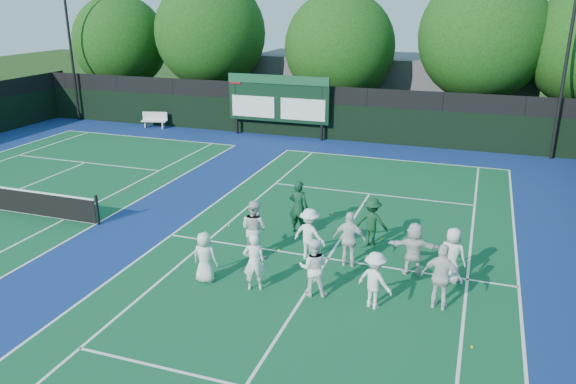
% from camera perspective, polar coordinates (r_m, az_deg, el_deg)
% --- Properties ---
extents(ground, '(120.00, 120.00, 0.00)m').
position_cam_1_polar(ground, '(16.56, 3.14, -8.23)').
color(ground, '#1A350E').
rests_on(ground, ground).
extents(court_apron, '(34.00, 32.00, 0.01)m').
position_cam_1_polar(court_apron, '(19.68, -13.06, -4.11)').
color(court_apron, navy).
rests_on(court_apron, ground).
extents(near_court, '(11.05, 23.85, 0.01)m').
position_cam_1_polar(near_court, '(17.42, 4.07, -6.77)').
color(near_court, '#104E2B').
rests_on(near_court, ground).
extents(back_fence, '(34.00, 0.08, 3.00)m').
position_cam_1_polar(back_fence, '(32.38, 0.92, 7.98)').
color(back_fence, black).
rests_on(back_fence, ground).
extents(scoreboard, '(6.00, 0.21, 3.55)m').
position_cam_1_polar(scoreboard, '(32.18, -1.04, 9.42)').
color(scoreboard, black).
rests_on(scoreboard, ground).
extents(clubhouse, '(18.00, 6.00, 4.00)m').
position_cam_1_polar(clubhouse, '(39.03, 10.41, 10.54)').
color(clubhouse, '#56565B').
rests_on(clubhouse, ground).
extents(light_pole_left, '(1.20, 0.30, 10.12)m').
position_cam_1_polar(light_pole_left, '(38.97, -21.52, 15.93)').
color(light_pole_left, black).
rests_on(light_pole_left, ground).
extents(light_pole_right, '(1.20, 0.30, 10.12)m').
position_cam_1_polar(light_pole_right, '(30.09, 26.87, 14.66)').
color(light_pole_right, black).
rests_on(light_pole_right, ground).
extents(bench, '(1.59, 0.79, 0.98)m').
position_cam_1_polar(bench, '(35.85, -13.40, 7.20)').
color(bench, white).
rests_on(bench, ground).
extents(tree_a, '(6.35, 6.35, 7.92)m').
position_cam_1_polar(tree_a, '(41.41, -16.42, 14.16)').
color(tree_a, '#311D0D').
rests_on(tree_a, ground).
extents(tree_b, '(7.10, 7.10, 9.04)m').
position_cam_1_polar(tree_b, '(37.81, -7.60, 15.45)').
color(tree_b, '#311D0D').
rests_on(tree_b, ground).
extents(tree_c, '(6.62, 6.62, 8.13)m').
position_cam_1_polar(tree_c, '(34.88, 5.55, 14.15)').
color(tree_c, '#311D0D').
rests_on(tree_c, ground).
extents(tree_d, '(7.08, 7.08, 9.14)m').
position_cam_1_polar(tree_d, '(33.81, 19.45, 14.35)').
color(tree_d, '#311D0D').
rests_on(tree_d, ground).
extents(tennis_ball_0, '(0.07, 0.07, 0.07)m').
position_cam_1_polar(tennis_ball_0, '(17.88, -0.94, -5.92)').
color(tennis_ball_0, '#C9D218').
rests_on(tennis_ball_0, ground).
extents(tennis_ball_1, '(0.07, 0.07, 0.07)m').
position_cam_1_polar(tennis_ball_1, '(18.91, 9.57, -4.75)').
color(tennis_ball_1, '#C9D218').
rests_on(tennis_ball_1, ground).
extents(tennis_ball_2, '(0.07, 0.07, 0.07)m').
position_cam_1_polar(tennis_ball_2, '(13.97, 18.20, -14.73)').
color(tennis_ball_2, '#C9D218').
rests_on(tennis_ball_2, ground).
extents(tennis_ball_3, '(0.07, 0.07, 0.07)m').
position_cam_1_polar(tennis_ball_3, '(19.83, -6.00, -3.42)').
color(tennis_ball_3, '#C9D218').
rests_on(tennis_ball_3, ground).
extents(tennis_ball_4, '(0.07, 0.07, 0.07)m').
position_cam_1_polar(tennis_ball_4, '(20.85, 4.50, -2.22)').
color(tennis_ball_4, '#C9D218').
rests_on(tennis_ball_4, ground).
extents(tennis_ball_5, '(0.07, 0.07, 0.07)m').
position_cam_1_polar(tennis_ball_5, '(15.23, 8.72, -10.90)').
color(tennis_ball_5, '#C9D218').
rests_on(tennis_ball_5, ground).
extents(player_front_0, '(0.73, 0.48, 1.48)m').
position_cam_1_polar(player_front_0, '(15.95, -8.46, -6.56)').
color(player_front_0, silver).
rests_on(player_front_0, ground).
extents(player_front_1, '(0.70, 0.59, 1.65)m').
position_cam_1_polar(player_front_1, '(15.34, -3.46, -7.11)').
color(player_front_1, white).
rests_on(player_front_1, ground).
extents(player_front_2, '(0.90, 0.76, 1.63)m').
position_cam_1_polar(player_front_2, '(15.06, 2.61, -7.66)').
color(player_front_2, white).
rests_on(player_front_2, ground).
extents(player_front_3, '(1.14, 0.92, 1.54)m').
position_cam_1_polar(player_front_3, '(14.67, 8.81, -8.86)').
color(player_front_3, white).
rests_on(player_front_3, ground).
extents(player_front_4, '(1.11, 0.62, 1.78)m').
position_cam_1_polar(player_front_4, '(14.91, 15.36, -8.35)').
color(player_front_4, silver).
rests_on(player_front_4, ground).
extents(player_back_0, '(1.06, 0.93, 1.83)m').
position_cam_1_polar(player_back_0, '(17.24, -3.46, -3.74)').
color(player_back_0, silver).
rests_on(player_back_0, ground).
extents(player_back_1, '(1.16, 0.82, 1.63)m').
position_cam_1_polar(player_back_1, '(17.08, 2.18, -4.30)').
color(player_back_1, white).
rests_on(player_back_1, ground).
extents(player_back_2, '(1.01, 0.44, 1.71)m').
position_cam_1_polar(player_back_2, '(16.70, 6.28, -4.81)').
color(player_back_2, white).
rests_on(player_back_2, ground).
extents(player_back_3, '(1.52, 0.65, 1.59)m').
position_cam_1_polar(player_back_3, '(16.56, 12.65, -5.64)').
color(player_back_3, silver).
rests_on(player_back_3, ground).
extents(player_back_4, '(0.91, 0.73, 1.61)m').
position_cam_1_polar(player_back_4, '(16.40, 16.32, -6.17)').
color(player_back_4, silver).
rests_on(player_back_4, ground).
extents(coach_left, '(0.71, 0.49, 1.86)m').
position_cam_1_polar(coach_left, '(18.91, 1.07, -1.54)').
color(coach_left, '#0F3821').
rests_on(coach_left, ground).
extents(coach_right, '(1.05, 0.61, 1.61)m').
position_cam_1_polar(coach_right, '(18.20, 8.52, -3.02)').
color(coach_right, '#103C1F').
rests_on(coach_right, ground).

